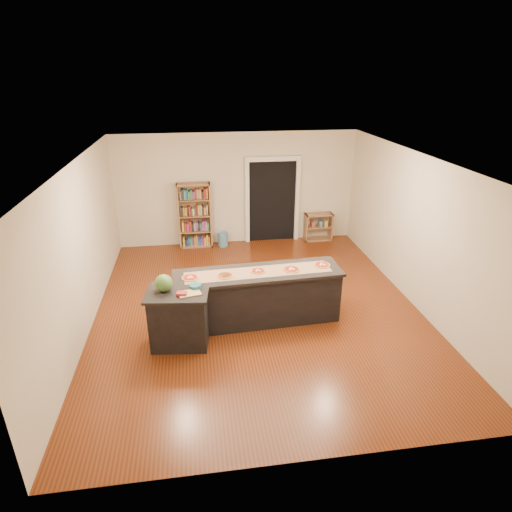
{
  "coord_description": "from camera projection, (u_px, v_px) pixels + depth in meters",
  "views": [
    {
      "loc": [
        -1.05,
        -6.96,
        4.18
      ],
      "look_at": [
        0.0,
        0.2,
        1.0
      ],
      "focal_mm": 30.0,
      "sensor_mm": 36.0,
      "label": 1
    }
  ],
  "objects": [
    {
      "name": "kraft_paper",
      "position": [
        258.0,
        272.0,
        7.36
      ],
      "size": [
        2.56,
        0.6,
        0.0
      ],
      "primitive_type": "cube",
      "rotation": [
        0.0,
        0.0,
        0.06
      ],
      "color": "#896346",
      "rests_on": "kitchen_island"
    },
    {
      "name": "pizza_b",
      "position": [
        225.0,
        275.0,
        7.22
      ],
      "size": [
        0.27,
        0.27,
        0.02
      ],
      "color": "#B57F45",
      "rests_on": "kitchen_island"
    },
    {
      "name": "pizza_c",
      "position": [
        258.0,
        271.0,
        7.38
      ],
      "size": [
        0.28,
        0.28,
        0.02
      ],
      "color": "#B57F45",
      "rests_on": "kitchen_island"
    },
    {
      "name": "package_red",
      "position": [
        182.0,
        294.0,
        6.59
      ],
      "size": [
        0.17,
        0.13,
        0.06
      ],
      "primitive_type": "cube",
      "rotation": [
        0.0,
        0.0,
        -0.15
      ],
      "color": "maroon",
      "rests_on": "side_counter"
    },
    {
      "name": "package_teal",
      "position": [
        195.0,
        287.0,
        6.79
      ],
      "size": [
        0.19,
        0.19,
        0.07
      ],
      "primitive_type": "cylinder",
      "color": "#195966",
      "rests_on": "side_counter"
    },
    {
      "name": "low_shelf",
      "position": [
        318.0,
        227.0,
        11.25
      ],
      "size": [
        0.72,
        0.31,
        0.72
      ],
      "primitive_type": "cube",
      "color": "#956C48",
      "rests_on": "ground"
    },
    {
      "name": "bookshelf",
      "position": [
        195.0,
        216.0,
        10.65
      ],
      "size": [
        0.82,
        0.29,
        1.64
      ],
      "primitive_type": "cube",
      "color": "#956C48",
      "rests_on": "ground"
    },
    {
      "name": "room",
      "position": [
        258.0,
        240.0,
        7.56
      ],
      "size": [
        6.0,
        7.0,
        2.8
      ],
      "color": "beige",
      "rests_on": "ground"
    },
    {
      "name": "side_counter",
      "position": [
        179.0,
        318.0,
        6.91
      ],
      "size": [
        0.98,
        0.71,
        0.97
      ],
      "rotation": [
        0.0,
        0.0,
        -0.12
      ],
      "color": "black",
      "rests_on": "ground"
    },
    {
      "name": "pizza_a",
      "position": [
        190.0,
        278.0,
        7.14
      ],
      "size": [
        0.28,
        0.28,
        0.02
      ],
      "color": "#B57F45",
      "rests_on": "kitchen_island"
    },
    {
      "name": "doorway",
      "position": [
        272.0,
        196.0,
        10.9
      ],
      "size": [
        1.4,
        0.09,
        2.21
      ],
      "color": "black",
      "rests_on": "room"
    },
    {
      "name": "waste_bin",
      "position": [
        223.0,
        239.0,
        10.93
      ],
      "size": [
        0.25,
        0.25,
        0.37
      ],
      "primitive_type": "cylinder",
      "color": "teal",
      "rests_on": "ground"
    },
    {
      "name": "pizza_d",
      "position": [
        291.0,
        269.0,
        7.44
      ],
      "size": [
        0.32,
        0.32,
        0.02
      ],
      "color": "#B57F45",
      "rests_on": "kitchen_island"
    },
    {
      "name": "cutting_board",
      "position": [
        190.0,
        293.0,
        6.64
      ],
      "size": [
        0.37,
        0.29,
        0.02
      ],
      "primitive_type": "cube",
      "rotation": [
        0.0,
        0.0,
        0.2
      ],
      "color": "tan",
      "rests_on": "side_counter"
    },
    {
      "name": "pizza_e",
      "position": [
        322.0,
        265.0,
        7.6
      ],
      "size": [
        0.29,
        0.29,
        0.02
      ],
      "color": "#B57F45",
      "rests_on": "kitchen_island"
    },
    {
      "name": "kitchen_island",
      "position": [
        258.0,
        296.0,
        7.57
      ],
      "size": [
        2.92,
        0.79,
        0.96
      ],
      "rotation": [
        0.0,
        0.0,
        0.06
      ],
      "color": "black",
      "rests_on": "ground"
    },
    {
      "name": "watermelon",
      "position": [
        164.0,
        283.0,
        6.68
      ],
      "size": [
        0.28,
        0.28,
        0.28
      ],
      "primitive_type": "sphere",
      "color": "#144214",
      "rests_on": "side_counter"
    }
  ]
}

